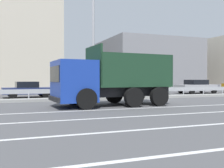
# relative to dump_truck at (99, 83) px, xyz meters

# --- Properties ---
(ground_plane) EXTENTS (320.00, 320.00, 0.00)m
(ground_plane) POSITION_rel_dump_truck_xyz_m (4.02, 2.51, -1.25)
(ground_plane) COLOR #4C4C4F
(lane_strip_0) EXTENTS (49.37, 0.16, 0.01)m
(lane_strip_0) POSITION_rel_dump_truck_xyz_m (0.86, -1.75, -1.24)
(lane_strip_0) COLOR silver
(lane_strip_0) RESTS_ON ground_plane
(lane_strip_1) EXTENTS (49.37, 0.16, 0.01)m
(lane_strip_1) POSITION_rel_dump_truck_xyz_m (0.86, -4.29, -1.24)
(lane_strip_1) COLOR silver
(lane_strip_1) RESTS_ON ground_plane
(lane_strip_2) EXTENTS (49.37, 0.16, 0.01)m
(lane_strip_2) POSITION_rel_dump_truck_xyz_m (0.86, -6.82, -1.24)
(lane_strip_2) COLOR silver
(lane_strip_2) RESTS_ON ground_plane
(median_island) EXTENTS (27.15, 1.10, 0.18)m
(median_island) POSITION_rel_dump_truck_xyz_m (4.02, 4.42, -1.16)
(median_island) COLOR gray
(median_island) RESTS_ON ground_plane
(median_guardrail) EXTENTS (49.37, 0.09, 0.78)m
(median_guardrail) POSITION_rel_dump_truck_xyz_m (4.02, 5.30, -0.68)
(median_guardrail) COLOR #9EA0A5
(median_guardrail) RESTS_ON ground_plane
(dump_truck) EXTENTS (6.73, 3.13, 3.27)m
(dump_truck) POSITION_rel_dump_truck_xyz_m (0.00, 0.00, 0.00)
(dump_truck) COLOR #19389E
(dump_truck) RESTS_ON ground_plane
(median_road_sign) EXTENTS (0.76, 0.16, 2.50)m
(median_road_sign) POSITION_rel_dump_truck_xyz_m (3.51, 4.42, 0.08)
(median_road_sign) COLOR white
(median_road_sign) RESTS_ON ground_plane
(street_lamp_1) EXTENTS (0.70, 2.18, 10.05)m
(street_lamp_1) POSITION_rel_dump_truck_xyz_m (0.98, 4.21, 4.27)
(street_lamp_1) COLOR #ADADB2
(street_lamp_1) RESTS_ON ground_plane
(parked_car_2) EXTENTS (4.09, 2.30, 1.28)m
(parked_car_2) POSITION_rel_dump_truck_xyz_m (-3.32, 8.30, -0.59)
(parked_car_2) COLOR navy
(parked_car_2) RESTS_ON ground_plane
(parked_car_3) EXTENTS (4.17, 1.85, 1.57)m
(parked_car_3) POSITION_rel_dump_truck_xyz_m (1.89, 8.42, -0.47)
(parked_car_3) COLOR #A3A3A8
(parked_car_3) RESTS_ON ground_plane
(parked_car_4) EXTENTS (4.41, 2.05, 1.41)m
(parked_car_4) POSITION_rel_dump_truck_xyz_m (7.56, 8.85, -0.53)
(parked_car_4) COLOR #335B33
(parked_car_4) RESTS_ON ground_plane
(parked_car_5) EXTENTS (4.42, 2.05, 1.41)m
(parked_car_5) POSITION_rel_dump_truck_xyz_m (13.37, 8.63, -0.53)
(parked_car_5) COLOR #A3A3A8
(parked_car_5) RESTS_ON ground_plane
(background_building_0) EXTENTS (14.32, 12.73, 11.24)m
(background_building_0) POSITION_rel_dump_truck_xyz_m (-6.10, 22.99, 4.38)
(background_building_0) COLOR beige
(background_building_0) RESTS_ON ground_plane
(background_building_1) EXTENTS (12.61, 14.61, 7.14)m
(background_building_1) POSITION_rel_dump_truck_xyz_m (14.23, 22.82, 2.32)
(background_building_1) COLOR gray
(background_building_1) RESTS_ON ground_plane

